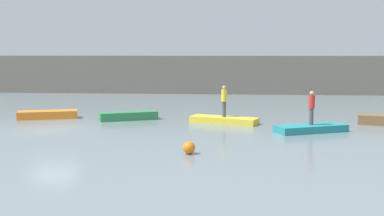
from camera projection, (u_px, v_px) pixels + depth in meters
ground_plane at (53, 130)px, 25.05m from camera, size 120.00×120.00×0.00m
embankment_wall at (137, 74)px, 46.67m from camera, size 80.00×1.20×3.68m
rowboat_orange at (48, 115)px, 29.11m from camera, size 3.66×2.07×0.48m
rowboat_green at (129, 116)px, 28.55m from camera, size 3.53×2.22×0.49m
rowboat_yellow at (224, 120)px, 27.27m from camera, size 4.05×2.45×0.36m
rowboat_teal at (311, 128)px, 24.27m from camera, size 3.90×2.64×0.37m
person_red_shirt at (312, 106)px, 24.14m from camera, size 0.32×0.32×1.73m
person_yellow_shirt at (224, 100)px, 27.13m from camera, size 0.32×0.32×1.80m
mooring_buoy at (189, 148)px, 19.05m from camera, size 0.51×0.51×0.51m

